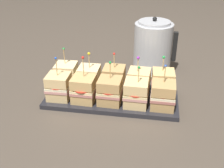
{
  "coord_description": "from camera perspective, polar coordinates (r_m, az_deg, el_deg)",
  "views": [
    {
      "loc": [
        0.15,
        -0.96,
        0.59
      ],
      "look_at": [
        0.0,
        0.0,
        0.07
      ],
      "focal_mm": 45.0,
      "sensor_mm": 36.0,
      "label": 1
    }
  ],
  "objects": [
    {
      "name": "sandwich_front_center",
      "position": [
        1.06,
        -0.62,
        -1.42
      ],
      "size": [
        0.09,
        0.09,
        0.17
      ],
      "color": "tan",
      "rests_on": "serving_platter"
    },
    {
      "name": "kettle_steel",
      "position": [
        1.35,
        8.31,
        7.49
      ],
      "size": [
        0.2,
        0.18,
        0.26
      ],
      "color": "#B7BABF",
      "rests_on": "ground_plane"
    },
    {
      "name": "sandwich_back_right",
      "position": [
        1.14,
        5.52,
        0.57
      ],
      "size": [
        0.09,
        0.09,
        0.16
      ],
      "color": "#DBB77A",
      "rests_on": "serving_platter"
    },
    {
      "name": "sandwich_back_far_right",
      "position": [
        1.13,
        10.28,
        0.26
      ],
      "size": [
        0.09,
        0.09,
        0.16
      ],
      "color": "tan",
      "rests_on": "serving_platter"
    },
    {
      "name": "sandwich_back_far_left",
      "position": [
        1.19,
        -9.23,
        1.81
      ],
      "size": [
        0.09,
        0.09,
        0.17
      ],
      "color": "beige",
      "rests_on": "serving_platter"
    },
    {
      "name": "ground_plane",
      "position": [
        1.14,
        0.0,
        -3.14
      ],
      "size": [
        6.0,
        6.0,
        0.0
      ],
      "primitive_type": "plane",
      "color": "#4C4238"
    },
    {
      "name": "sandwich_front_left",
      "position": [
        1.08,
        -5.76,
        -1.03
      ],
      "size": [
        0.09,
        0.09,
        0.18
      ],
      "color": "tan",
      "rests_on": "serving_platter"
    },
    {
      "name": "serving_platter",
      "position": [
        1.13,
        0.0,
        -2.75
      ],
      "size": [
        0.52,
        0.23,
        0.02
      ],
      "color": "#232328",
      "rests_on": "ground_plane"
    },
    {
      "name": "sandwich_back_center",
      "position": [
        1.15,
        0.34,
        1.08
      ],
      "size": [
        0.09,
        0.09,
        0.16
      ],
      "color": "tan",
      "rests_on": "serving_platter"
    },
    {
      "name": "sandwich_front_far_left",
      "position": [
        1.11,
        -10.74,
        -0.51
      ],
      "size": [
        0.09,
        0.09,
        0.17
      ],
      "color": "#DBB77A",
      "rests_on": "serving_platter"
    },
    {
      "name": "sandwich_front_right",
      "position": [
        1.05,
        4.89,
        -1.91
      ],
      "size": [
        0.09,
        0.09,
        0.16
      ],
      "color": "#DBB77A",
      "rests_on": "serving_platter"
    },
    {
      "name": "sandwich_front_far_right",
      "position": [
        1.05,
        10.31,
        -2.29
      ],
      "size": [
        0.09,
        0.09,
        0.17
      ],
      "color": "tan",
      "rests_on": "serving_platter"
    },
    {
      "name": "sandwich_back_left",
      "position": [
        1.16,
        -4.64,
        1.28
      ],
      "size": [
        0.09,
        0.09,
        0.16
      ],
      "color": "beige",
      "rests_on": "serving_platter"
    }
  ]
}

